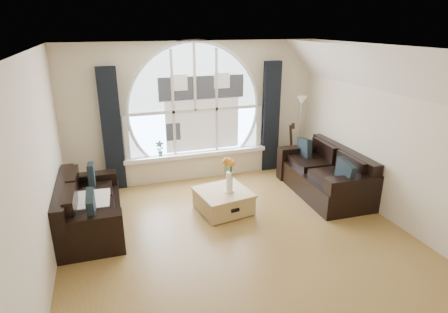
% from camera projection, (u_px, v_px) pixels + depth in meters
% --- Properties ---
extents(ground, '(5.00, 5.50, 0.01)m').
position_uv_depth(ground, '(244.00, 245.00, 5.34)').
color(ground, brown).
rests_on(ground, ground).
extents(ceiling, '(5.00, 5.50, 0.01)m').
position_uv_depth(ceiling, '(248.00, 50.00, 4.43)').
color(ceiling, silver).
rests_on(ceiling, ground).
extents(wall_back, '(5.00, 0.01, 2.70)m').
position_uv_depth(wall_back, '(195.00, 112.00, 7.34)').
color(wall_back, beige).
rests_on(wall_back, ground).
extents(wall_front, '(5.00, 0.01, 2.70)m').
position_uv_depth(wall_front, '(399.00, 293.00, 2.42)').
color(wall_front, beige).
rests_on(wall_front, ground).
extents(wall_left, '(0.01, 5.50, 2.70)m').
position_uv_depth(wall_left, '(36.00, 181.00, 4.15)').
color(wall_left, beige).
rests_on(wall_left, ground).
extents(wall_right, '(0.01, 5.50, 2.70)m').
position_uv_depth(wall_right, '(400.00, 139.00, 5.62)').
color(wall_right, beige).
rests_on(wall_right, ground).
extents(attic_slope, '(0.92, 5.50, 0.72)m').
position_uv_depth(attic_slope, '(394.00, 73.00, 5.19)').
color(attic_slope, silver).
rests_on(attic_slope, ground).
extents(arched_window, '(2.60, 0.06, 2.15)m').
position_uv_depth(arched_window, '(195.00, 99.00, 7.22)').
color(arched_window, silver).
rests_on(arched_window, wall_back).
extents(window_sill, '(2.90, 0.22, 0.08)m').
position_uv_depth(window_sill, '(197.00, 154.00, 7.54)').
color(window_sill, white).
rests_on(window_sill, wall_back).
extents(window_frame, '(2.76, 0.08, 2.15)m').
position_uv_depth(window_frame, '(195.00, 99.00, 7.19)').
color(window_frame, white).
rests_on(window_frame, wall_back).
extents(neighbor_house, '(1.70, 0.02, 1.50)m').
position_uv_depth(neighbor_house, '(202.00, 105.00, 7.29)').
color(neighbor_house, silver).
rests_on(neighbor_house, wall_back).
extents(curtain_left, '(0.35, 0.12, 2.30)m').
position_uv_depth(curtain_left, '(112.00, 130.00, 6.83)').
color(curtain_left, black).
rests_on(curtain_left, ground).
extents(curtain_right, '(0.35, 0.12, 2.30)m').
position_uv_depth(curtain_right, '(271.00, 117.00, 7.77)').
color(curtain_right, black).
rests_on(curtain_right, ground).
extents(sofa_left, '(0.92, 1.79, 0.79)m').
position_uv_depth(sofa_left, '(90.00, 205.00, 5.66)').
color(sofa_left, black).
rests_on(sofa_left, ground).
extents(sofa_right, '(1.03, 1.96, 0.86)m').
position_uv_depth(sofa_right, '(324.00, 173.00, 6.85)').
color(sofa_right, black).
rests_on(sofa_right, ground).
extents(coffee_chest, '(0.96, 0.96, 0.41)m').
position_uv_depth(coffee_chest, '(223.00, 200.00, 6.26)').
color(coffee_chest, tan).
rests_on(coffee_chest, ground).
extents(throw_blanket, '(0.58, 0.58, 0.10)m').
position_uv_depth(throw_blanket, '(91.00, 202.00, 5.54)').
color(throw_blanket, silver).
rests_on(throw_blanket, sofa_left).
extents(vase_flowers, '(0.24, 0.24, 0.70)m').
position_uv_depth(vase_flowers, '(230.00, 170.00, 6.04)').
color(vase_flowers, white).
rests_on(vase_flowers, coffee_chest).
extents(floor_lamp, '(0.24, 0.24, 1.60)m').
position_uv_depth(floor_lamp, '(299.00, 134.00, 7.83)').
color(floor_lamp, '#B2B2B2').
rests_on(floor_lamp, ground).
extents(guitar, '(0.37, 0.25, 1.06)m').
position_uv_depth(guitar, '(289.00, 146.00, 7.96)').
color(guitar, brown).
rests_on(guitar, ground).
extents(potted_plant, '(0.18, 0.14, 0.31)m').
position_uv_depth(potted_plant, '(160.00, 148.00, 7.25)').
color(potted_plant, '#1E6023').
rests_on(potted_plant, window_sill).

